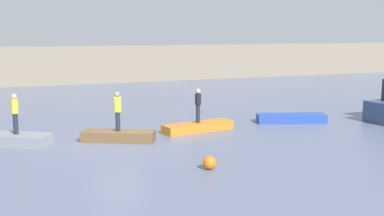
{
  "coord_description": "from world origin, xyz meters",
  "views": [
    {
      "loc": [
        -4.4,
        -20.36,
        5.09
      ],
      "look_at": [
        4.72,
        2.82,
        0.97
      ],
      "focal_mm": 43.27,
      "sensor_mm": 36.0,
      "label": 1
    }
  ],
  "objects": [
    {
      "name": "rowboat_brown",
      "position": [
        0.14,
        0.66,
        0.24
      ],
      "size": [
        3.49,
        2.44,
        0.49
      ],
      "primitive_type": "cube",
      "rotation": [
        0.0,
        0.0,
        -0.48
      ],
      "color": "brown",
      "rests_on": "ground_plane"
    },
    {
      "name": "rowboat_blue",
      "position": [
        10.3,
        1.59,
        0.23
      ],
      "size": [
        3.99,
        2.29,
        0.47
      ],
      "primitive_type": "cube",
      "rotation": [
        0.0,
        0.0,
        -0.34
      ],
      "color": "#2B4CAD",
      "rests_on": "ground_plane"
    },
    {
      "name": "rowboat_orange",
      "position": [
        4.47,
        1.35,
        0.22
      ],
      "size": [
        3.94,
        1.68,
        0.45
      ],
      "primitive_type": "cube",
      "rotation": [
        0.0,
        0.0,
        0.18
      ],
      "color": "orange",
      "rests_on": "ground_plane"
    },
    {
      "name": "person_dark_shirt",
      "position": [
        4.47,
        1.35,
        1.45
      ],
      "size": [
        0.32,
        0.32,
        1.77
      ],
      "color": "#232838",
      "rests_on": "rowboat_orange"
    },
    {
      "name": "mooring_buoy",
      "position": [
        2.33,
        -5.05,
        0.26
      ],
      "size": [
        0.51,
        0.51,
        0.51
      ],
      "primitive_type": "sphere",
      "color": "orange",
      "rests_on": "ground_plane"
    },
    {
      "name": "person_yellow_shirt",
      "position": [
        -4.32,
        1.59,
        1.55
      ],
      "size": [
        0.32,
        0.32,
        1.84
      ],
      "color": "#232838",
      "rests_on": "rowboat_grey"
    },
    {
      "name": "ground_plane",
      "position": [
        0.0,
        0.0,
        0.0
      ],
      "size": [
        120.0,
        120.0,
        0.0
      ],
      "primitive_type": "plane",
      "color": "slate"
    },
    {
      "name": "embankment_wall",
      "position": [
        0.0,
        26.1,
        1.85
      ],
      "size": [
        80.0,
        1.2,
        3.7
      ],
      "primitive_type": "cube",
      "color": "gray",
      "rests_on": "ground_plane"
    },
    {
      "name": "rowboat_grey",
      "position": [
        -4.32,
        1.59,
        0.26
      ],
      "size": [
        3.26,
        2.72,
        0.52
      ],
      "primitive_type": "cube",
      "rotation": [
        0.0,
        0.0,
        -0.57
      ],
      "color": "gray",
      "rests_on": "ground_plane"
    },
    {
      "name": "person_hiviz_shirt",
      "position": [
        0.14,
        0.66,
        1.52
      ],
      "size": [
        0.32,
        0.32,
        1.84
      ],
      "color": "#232838",
      "rests_on": "rowboat_brown"
    }
  ]
}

